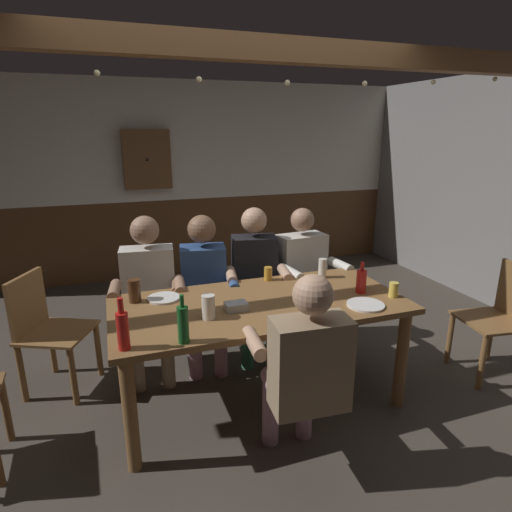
% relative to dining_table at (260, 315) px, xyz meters
% --- Properties ---
extents(ground_plane, '(7.08, 7.08, 0.00)m').
position_rel_dining_table_xyz_m(ground_plane, '(0.00, 0.14, -0.65)').
color(ground_plane, '#423A33').
extents(back_wall_upper, '(5.90, 0.12, 1.44)m').
position_rel_dining_table_xyz_m(back_wall_upper, '(0.00, 3.03, 1.06)').
color(back_wall_upper, silver).
extents(back_wall_wainscot, '(5.90, 0.12, 0.99)m').
position_rel_dining_table_xyz_m(back_wall_wainscot, '(0.00, 3.03, -0.16)').
color(back_wall_wainscot, brown).
rests_on(back_wall_wainscot, ground_plane).
extents(ceiling_beam, '(5.31, 0.14, 0.16)m').
position_rel_dining_table_xyz_m(ceiling_beam, '(0.00, 0.35, 1.70)').
color(ceiling_beam, brown).
extents(dining_table, '(1.94, 0.91, 0.75)m').
position_rel_dining_table_xyz_m(dining_table, '(0.00, 0.00, 0.00)').
color(dining_table, brown).
rests_on(dining_table, ground_plane).
extents(person_0, '(0.57, 0.55, 1.24)m').
position_rel_dining_table_xyz_m(person_0, '(-0.66, 0.68, 0.03)').
color(person_0, silver).
rests_on(person_0, ground_plane).
extents(person_1, '(0.54, 0.59, 1.21)m').
position_rel_dining_table_xyz_m(person_1, '(-0.23, 0.68, 0.02)').
color(person_1, '#2D4C84').
rests_on(person_1, ground_plane).
extents(person_2, '(0.55, 0.58, 1.25)m').
position_rel_dining_table_xyz_m(person_2, '(0.20, 0.69, 0.03)').
color(person_2, black).
rests_on(person_2, ground_plane).
extents(person_3, '(0.58, 0.55, 1.22)m').
position_rel_dining_table_xyz_m(person_3, '(0.66, 0.69, 0.02)').
color(person_3, silver).
rests_on(person_3, ground_plane).
extents(person_4, '(0.56, 0.52, 1.19)m').
position_rel_dining_table_xyz_m(person_4, '(0.01, -0.69, 0.00)').
color(person_4, '#997F60').
rests_on(person_4, ground_plane).
extents(chair_empty_near_right, '(0.50, 0.50, 0.88)m').
position_rel_dining_table_xyz_m(chair_empty_near_right, '(1.88, -0.27, -0.18)').
color(chair_empty_near_right, brown).
rests_on(chair_empty_near_right, ground_plane).
extents(chair_empty_far_end, '(0.59, 0.59, 0.88)m').
position_rel_dining_table_xyz_m(chair_empty_far_end, '(-1.40, 0.66, -0.18)').
color(chair_empty_far_end, brown).
rests_on(chair_empty_far_end, ground_plane).
extents(table_candle, '(0.04, 0.04, 0.08)m').
position_rel_dining_table_xyz_m(table_candle, '(0.79, -0.01, 0.14)').
color(table_candle, '#F9E08C').
rests_on(table_candle, dining_table).
extents(condiment_caddy, '(0.14, 0.10, 0.05)m').
position_rel_dining_table_xyz_m(condiment_caddy, '(-0.19, -0.07, 0.12)').
color(condiment_caddy, '#B2B7BC').
rests_on(condiment_caddy, dining_table).
extents(plate_0, '(0.24, 0.24, 0.01)m').
position_rel_dining_table_xyz_m(plate_0, '(0.63, -0.29, 0.10)').
color(plate_0, white).
rests_on(plate_0, dining_table).
extents(plate_1, '(0.22, 0.22, 0.01)m').
position_rel_dining_table_xyz_m(plate_1, '(-0.60, 0.26, 0.10)').
color(plate_1, white).
rests_on(plate_1, dining_table).
extents(bottle_0, '(0.06, 0.06, 0.29)m').
position_rel_dining_table_xyz_m(bottle_0, '(-0.89, -0.36, 0.21)').
color(bottle_0, red).
rests_on(bottle_0, dining_table).
extents(bottle_1, '(0.06, 0.06, 0.27)m').
position_rel_dining_table_xyz_m(bottle_1, '(-0.58, -0.39, 0.21)').
color(bottle_1, '#195923').
rests_on(bottle_1, dining_table).
extents(bottle_2, '(0.07, 0.07, 0.22)m').
position_rel_dining_table_xyz_m(bottle_2, '(0.73, -0.07, 0.18)').
color(bottle_2, red).
rests_on(bottle_2, dining_table).
extents(pint_glass_0, '(0.06, 0.06, 0.10)m').
position_rel_dining_table_xyz_m(pint_glass_0, '(0.20, 0.39, 0.15)').
color(pint_glass_0, gold).
rests_on(pint_glass_0, dining_table).
extents(pint_glass_1, '(0.06, 0.06, 0.10)m').
position_rel_dining_table_xyz_m(pint_glass_1, '(0.90, -0.21, 0.15)').
color(pint_glass_1, '#E5C64C').
rests_on(pint_glass_1, dining_table).
extents(pint_glass_2, '(0.08, 0.08, 0.16)m').
position_rel_dining_table_xyz_m(pint_glass_2, '(-0.79, 0.28, 0.18)').
color(pint_glass_2, '#4C2D19').
rests_on(pint_glass_2, dining_table).
extents(pint_glass_3, '(0.08, 0.08, 0.15)m').
position_rel_dining_table_xyz_m(pint_glass_3, '(-0.38, -0.14, 0.17)').
color(pint_glass_3, white).
rests_on(pint_glass_3, dining_table).
extents(pint_glass_4, '(0.06, 0.06, 0.15)m').
position_rel_dining_table_xyz_m(pint_glass_4, '(0.62, 0.30, 0.17)').
color(pint_glass_4, white).
rests_on(pint_glass_4, dining_table).
extents(wall_dart_cabinet, '(0.56, 0.15, 0.70)m').
position_rel_dining_table_xyz_m(wall_dart_cabinet, '(-0.41, 2.90, 0.85)').
color(wall_dart_cabinet, brown).
extents(string_lights, '(4.17, 0.04, 0.12)m').
position_rel_dining_table_xyz_m(string_lights, '(0.00, 0.30, 1.53)').
color(string_lights, '#F9EAB2').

